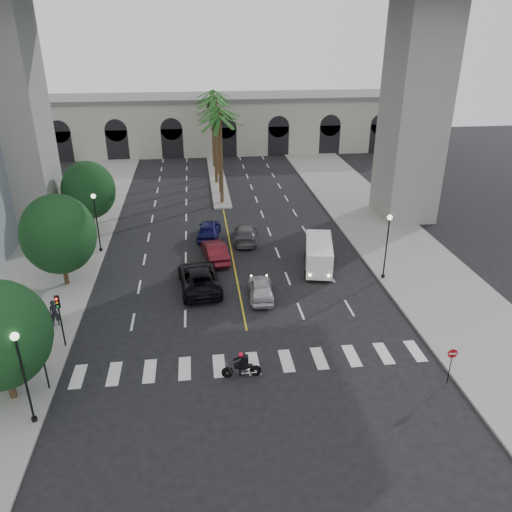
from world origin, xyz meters
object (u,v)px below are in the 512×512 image
(lamp_post_left_near, at_px, (23,371))
(do_not_enter_sign, at_px, (452,359))
(car_b, at_px, (215,251))
(car_a, at_px, (261,288))
(car_d, at_px, (246,233))
(lamp_post_left_far, at_px, (96,218))
(pedestrian_a, at_px, (55,313))
(car_e, at_px, (209,229))
(traffic_signal_near, at_px, (42,352))
(lamp_post_right, at_px, (387,241))
(traffic_signal_far, at_px, (59,313))
(car_c, at_px, (199,278))
(pedestrian_b, at_px, (18,300))
(cargo_van, at_px, (319,254))
(motorcycle_rider, at_px, (243,366))

(lamp_post_left_near, xyz_separation_m, do_not_enter_sign, (21.90, 0.38, -1.57))
(do_not_enter_sign, bearing_deg, car_b, 128.57)
(car_a, bearing_deg, car_d, -86.40)
(lamp_post_left_far, relative_size, pedestrian_a, 2.94)
(car_e, bearing_deg, do_not_enter_sign, 126.35)
(traffic_signal_near, bearing_deg, lamp_post_right, 24.82)
(car_b, bearing_deg, car_d, -135.54)
(car_b, bearing_deg, traffic_signal_near, 50.35)
(traffic_signal_far, xyz_separation_m, car_c, (8.37, 6.74, -1.65))
(car_b, relative_size, car_e, 1.01)
(traffic_signal_far, bearing_deg, traffic_signal_near, -90.00)
(lamp_post_left_near, xyz_separation_m, traffic_signal_near, (0.10, 2.50, -0.71))
(lamp_post_right, distance_m, pedestrian_a, 24.23)
(pedestrian_b, bearing_deg, car_c, 45.75)
(cargo_van, distance_m, pedestrian_a, 20.23)
(motorcycle_rider, bearing_deg, lamp_post_right, 42.79)
(car_a, height_order, do_not_enter_sign, do_not_enter_sign)
(lamp_post_left_far, relative_size, car_c, 0.87)
(do_not_enter_sign, bearing_deg, traffic_signal_far, 168.84)
(traffic_signal_near, height_order, car_e, traffic_signal_near)
(car_a, relative_size, car_d, 0.84)
(traffic_signal_far, relative_size, cargo_van, 0.63)
(pedestrian_a, bearing_deg, cargo_van, 1.71)
(car_a, bearing_deg, lamp_post_left_near, 44.80)
(car_b, bearing_deg, lamp_post_right, 150.70)
(do_not_enter_sign, bearing_deg, car_c, 140.75)
(do_not_enter_sign, bearing_deg, lamp_post_left_near, -174.49)
(lamp_post_right, distance_m, cargo_van, 5.56)
(lamp_post_right, bearing_deg, car_a, -170.20)
(traffic_signal_near, relative_size, traffic_signal_far, 1.00)
(car_c, bearing_deg, lamp_post_right, 173.30)
(car_c, bearing_deg, car_d, -122.59)
(lamp_post_left_near, relative_size, pedestrian_a, 2.94)
(traffic_signal_near, bearing_deg, lamp_post_left_near, -92.29)
(lamp_post_right, height_order, traffic_signal_far, lamp_post_right)
(traffic_signal_far, xyz_separation_m, motorcycle_rider, (10.58, -4.12, -1.77))
(car_b, relative_size, car_c, 0.79)
(lamp_post_left_near, distance_m, car_c, 15.90)
(traffic_signal_near, xyz_separation_m, car_d, (12.80, 19.48, -1.77))
(car_d, xyz_separation_m, pedestrian_a, (-13.89, -13.01, 0.32))
(motorcycle_rider, distance_m, car_d, 19.73)
(traffic_signal_far, distance_m, car_e, 19.27)
(do_not_enter_sign, bearing_deg, lamp_post_right, 90.44)
(lamp_post_right, xyz_separation_m, traffic_signal_far, (-22.70, -6.50, -0.71))
(pedestrian_b, distance_m, do_not_enter_sign, 28.19)
(traffic_signal_near, bearing_deg, lamp_post_left_far, 90.31)
(traffic_signal_near, relative_size, pedestrian_a, 2.00)
(motorcycle_rider, bearing_deg, traffic_signal_far, 160.29)
(car_e, height_order, cargo_van, cargo_van)
(lamp_post_right, relative_size, traffic_signal_far, 1.47)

